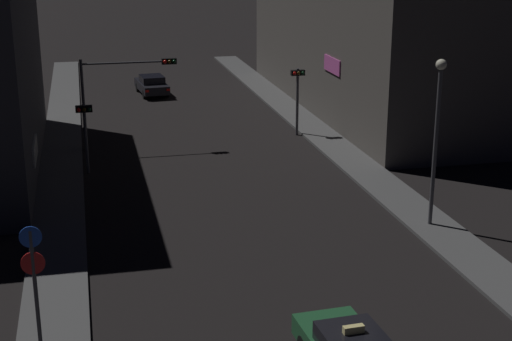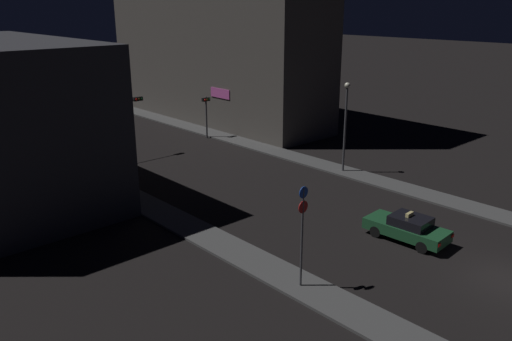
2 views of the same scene
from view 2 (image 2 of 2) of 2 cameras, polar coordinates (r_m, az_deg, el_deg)
The scene contains 11 objects.
ground_plane at distance 26.88m, azimuth 25.98°, elevation -10.94°, with size 300.00×300.00×0.00m, color black.
sidewalk_left at distance 41.48m, azimuth -18.89°, elevation 0.01°, with size 2.09×61.89×0.13m, color #4C4C4C.
sidewalk_right at distance 48.85m, azimuth -3.11°, elevation 3.61°, with size 2.09×61.89×0.13m, color #4C4C4C.
building_facade_right at distance 56.59m, azimuth -4.72°, elevation 16.59°, with size 7.71×28.30×21.69m.
taxi at distance 28.94m, azimuth 16.36°, elevation -6.08°, with size 2.03×4.54×1.62m.
far_car at distance 57.25m, azimuth -19.61°, elevation 5.42°, with size 2.21×4.60×1.42m.
traffic_light_overhead at distance 42.79m, azimuth -15.81°, elevation 5.82°, with size 5.13×0.42×4.95m.
traffic_light_left_kerb at distance 38.48m, azimuth -15.49°, elevation 2.77°, with size 0.80×0.42×3.48m.
traffic_light_right_kerb at distance 48.63m, azimuth -5.51°, elevation 6.79°, with size 0.80×0.42×3.93m.
sign_pole_left at distance 22.51m, azimuth 5.13°, elevation -6.35°, with size 0.56×0.10×4.71m.
street_lamp_near_block at distance 38.49m, azimuth 9.88°, elevation 5.91°, with size 0.42×0.42×6.64m.
Camera 2 is at (-22.72, -7.62, 12.19)m, focal length 36.23 mm.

